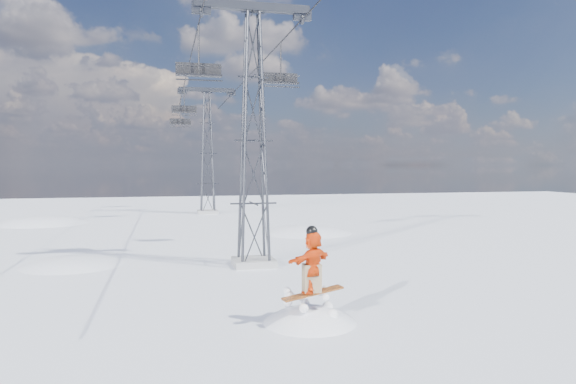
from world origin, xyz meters
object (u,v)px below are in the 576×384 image
lift_tower_near (253,141)px  snowboarder_jump (310,379)px  lift_tower_far (207,154)px  lift_chair_near (199,71)px

lift_tower_near → snowboarder_jump: lift_tower_near is taller
lift_tower_near → lift_tower_far: size_ratio=1.00×
lift_tower_near → lift_chair_near: bearing=138.9°
snowboarder_jump → lift_chair_near: lift_chair_near is taller
lift_tower_near → lift_chair_near: (-2.20, 1.92, 3.30)m
lift_tower_far → snowboarder_jump: 34.23m
snowboarder_jump → lift_tower_far: bearing=90.3°
lift_tower_far → snowboarder_jump: size_ratio=1.70×
snowboarder_jump → lift_chair_near: 14.90m
lift_tower_far → snowboarder_jump: (0.15, -33.49, -7.10)m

